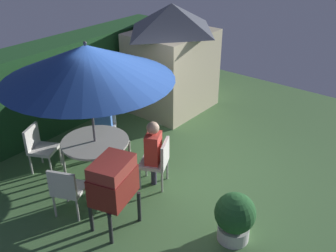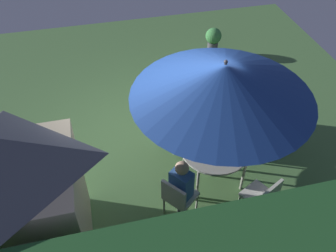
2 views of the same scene
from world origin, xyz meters
TOP-DOWN VIEW (x-y plane):
  - ground_plane at (0.00, 0.00)m, footprint 11.00×11.00m
  - hedge_backdrop at (0.00, 3.50)m, footprint 6.60×0.87m
  - garden_shed at (2.33, 2.00)m, footprint 2.02×1.71m
  - patio_table at (-0.92, 1.20)m, footprint 1.21×1.21m
  - patio_umbrella at (-0.92, 1.20)m, footprint 2.86×2.86m
  - bbq_grill at (-1.65, -0.02)m, footprint 0.81×0.67m
  - chair_near_shed at (-0.41, 0.15)m, footprint 0.62×0.62m
  - chair_far_side at (-0.07, 1.88)m, footprint 0.65×0.65m
  - chair_toward_hedge at (-1.42, 2.21)m, footprint 0.62×0.62m
  - chair_toward_house at (-1.93, 0.76)m, footprint 0.61×0.61m
  - potted_plant_by_shed at (-0.76, -1.59)m, footprint 0.61×0.61m
  - person_in_red at (-0.45, 0.23)m, footprint 0.41×0.36m
  - person_in_blue at (-0.14, 1.83)m, footprint 0.40×0.42m

SIDE VIEW (x-z plane):
  - ground_plane at x=0.00m, z-range 0.00..0.00m
  - potted_plant_by_shed at x=-0.76m, z-range 0.02..0.82m
  - chair_near_shed at x=-0.41m, z-range 0.07..0.97m
  - chair_far_side at x=-0.07m, z-range 0.07..0.97m
  - chair_toward_hedge at x=-1.42m, z-range 0.07..0.97m
  - chair_toward_house at x=-1.93m, z-range 0.07..0.97m
  - patio_table at x=-0.92m, z-range 0.32..1.08m
  - person_in_red at x=-0.45m, z-range 0.15..1.41m
  - person_in_blue at x=-0.14m, z-range 0.15..1.41m
  - bbq_grill at x=-1.65m, z-range 0.25..1.45m
  - hedge_backdrop at x=0.00m, z-range 0.00..1.92m
  - garden_shed at x=2.33m, z-range 0.03..2.61m
  - patio_umbrella at x=-0.92m, z-range 0.93..3.50m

